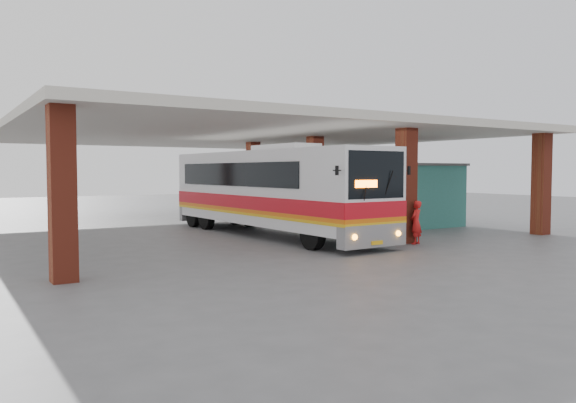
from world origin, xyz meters
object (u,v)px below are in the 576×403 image
Objects in this scene: motorcycle at (348,218)px; pedestrian at (416,222)px; red_chair at (291,213)px; coach_bus at (271,191)px.

pedestrian is at bearing 159.79° from motorcycle.
red_chair is (2.01, 11.79, -0.48)m from pedestrian.
pedestrian is (3.14, -5.33, -1.08)m from coach_bus.
pedestrian is at bearing -75.70° from red_chair.
pedestrian is (-1.63, -6.14, 0.34)m from motorcycle.
motorcycle is 1.10× the size of pedestrian.
coach_bus is at bearing -81.48° from pedestrian.
pedestrian is 2.23× the size of red_chair.
red_chair is at bearing -121.69° from pedestrian.
coach_bus is 8.10× the size of pedestrian.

